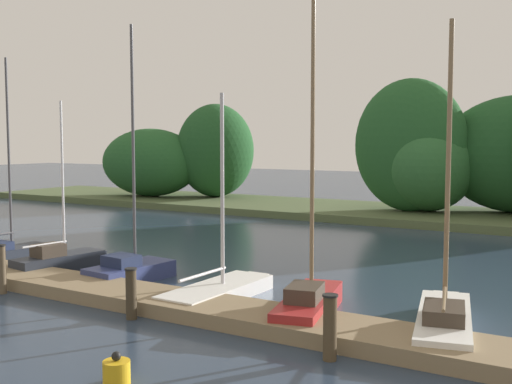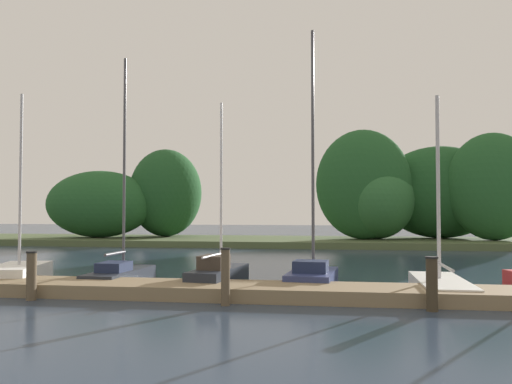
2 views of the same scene
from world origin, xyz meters
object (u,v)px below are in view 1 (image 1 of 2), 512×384
sailboat_7 (444,317)px  mooring_piling_2 (2,269)px  sailboat_6 (310,299)px  channel_buoy_1 (117,372)px  sailboat_5 (220,288)px  mooring_piling_3 (131,293)px  sailboat_2 (8,251)px  mooring_piling_4 (330,327)px  sailboat_3 (61,261)px  sailboat_4 (132,267)px

sailboat_7 → mooring_piling_2: size_ratio=4.99×
sailboat_6 → sailboat_7: sailboat_6 is taller
sailboat_6 → channel_buoy_1: 5.57m
sailboat_6 → mooring_piling_2: sailboat_6 is taller
sailboat_5 → mooring_piling_2: sailboat_5 is taller
mooring_piling_3 → sailboat_5: bearing=75.4°
sailboat_2 → sailboat_6: 12.32m
sailboat_5 → sailboat_7: size_ratio=0.80×
sailboat_2 → mooring_piling_4: 14.32m
channel_buoy_1 → sailboat_5: bearing=107.1°
sailboat_3 → sailboat_6: (9.07, -0.37, 0.05)m
sailboat_3 → channel_buoy_1: size_ratio=9.49×
mooring_piling_2 → sailboat_6: bearing=15.8°
sailboat_7 → mooring_piling_2: sailboat_7 is taller
sailboat_4 → sailboat_7: size_ratio=1.12×
sailboat_5 → sailboat_6: 2.88m
mooring_piling_2 → channel_buoy_1: 7.91m
sailboat_2 → mooring_piling_4: bearing=-101.1°
sailboat_3 → sailboat_4: size_ratio=0.72×
sailboat_3 → sailboat_5: 6.21m
sailboat_2 → sailboat_5: sailboat_2 is taller
sailboat_3 → sailboat_7: (12.16, 0.03, -0.02)m
mooring_piling_2 → mooring_piling_4: mooring_piling_2 is taller
sailboat_3 → sailboat_4: sailboat_4 is taller
sailboat_3 → mooring_piling_2: 2.85m
mooring_piling_4 → sailboat_2: bearing=166.7°
sailboat_5 → mooring_piling_2: bearing=117.4°
sailboat_6 → sailboat_7: size_ratio=1.16×
sailboat_2 → sailboat_4: bearing=-88.8°
sailboat_2 → sailboat_7: 15.39m
mooring_piling_4 → channel_buoy_1: (-2.70, -3.01, -0.44)m
sailboat_6 → sailboat_4: bearing=69.9°
sailboat_4 → mooring_piling_2: bearing=153.2°
sailboat_3 → sailboat_5: (6.21, -0.01, -0.12)m
sailboat_5 → channel_buoy_1: 6.09m
sailboat_5 → sailboat_2: bearing=88.1°
sailboat_5 → mooring_piling_4: sailboat_5 is taller
sailboat_7 → mooring_piling_4: 3.22m
sailboat_4 → sailboat_2: bearing=94.6°
mooring_piling_3 → channel_buoy_1: size_ratio=2.12×
sailboat_4 → sailboat_6: 6.40m
sailboat_7 → sailboat_5: bearing=77.0°
sailboat_6 → sailboat_7: 3.12m
sailboat_3 → mooring_piling_3: 6.15m
sailboat_7 → channel_buoy_1: bearing=131.3°
sailboat_4 → mooring_piling_3: 4.17m
sailboat_7 → mooring_piling_2: (-11.41, -2.76, 0.32)m
sailboat_6 → channel_buoy_1: (-1.06, -5.46, -0.22)m
sailboat_5 → mooring_piling_4: size_ratio=4.24×
sailboat_3 → channel_buoy_1: sailboat_3 is taller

